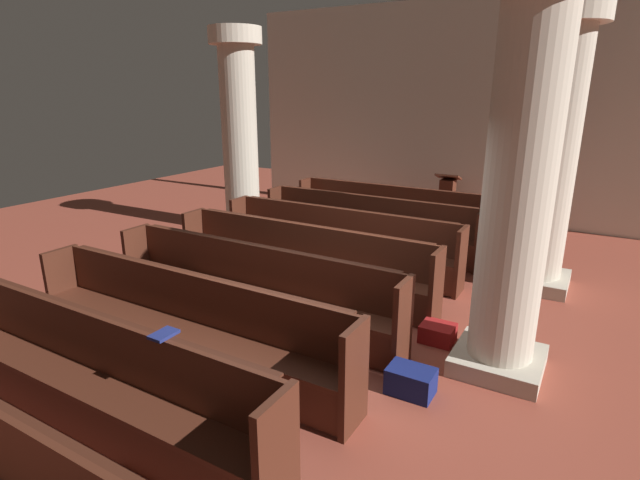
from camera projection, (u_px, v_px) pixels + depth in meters
name	position (u px, v px, depth m)	size (l,w,h in m)	color
ground_plane	(320.00, 323.00, 5.95)	(19.20, 19.20, 0.00)	brown
back_wall	(465.00, 112.00, 10.31)	(10.00, 0.16, 4.50)	beige
pew_row_0	(391.00, 210.00, 9.36)	(3.86, 0.47, 0.95)	#4C2316
pew_row_1	(368.00, 223.00, 8.47)	(3.86, 0.46, 0.95)	#4C2316
pew_row_2	(338.00, 239.00, 7.58)	(3.86, 0.47, 0.95)	#4C2316
pew_row_3	(301.00, 259.00, 6.68)	(3.86, 0.46, 0.95)	#4C2316
pew_row_4	(252.00, 285.00, 5.79)	(3.86, 0.46, 0.95)	#4C2316
pew_row_5	(185.00, 321.00, 4.89)	(3.86, 0.47, 0.95)	#4C2316
pew_row_6	(88.00, 372.00, 4.00)	(3.86, 0.46, 0.95)	#4C2316
pillar_aisle_side	(552.00, 148.00, 6.51)	(0.97, 0.97, 3.79)	#B6AD9A
pillar_far_side	(239.00, 130.00, 9.32)	(0.97, 0.97, 3.79)	#B6AD9A
pillar_aisle_rear	(520.00, 176.00, 4.40)	(0.91, 0.91, 3.79)	#B6AD9A
lectern	(446.00, 204.00, 10.13)	(0.48, 0.45, 1.08)	#411E13
hymn_book	(164.00, 334.00, 3.66)	(0.14, 0.20, 0.02)	navy
kneeler_box_red	(438.00, 333.00, 5.48)	(0.36, 0.32, 0.20)	maroon
kneeler_box_navy	(411.00, 381.00, 4.54)	(0.43, 0.29, 0.25)	navy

